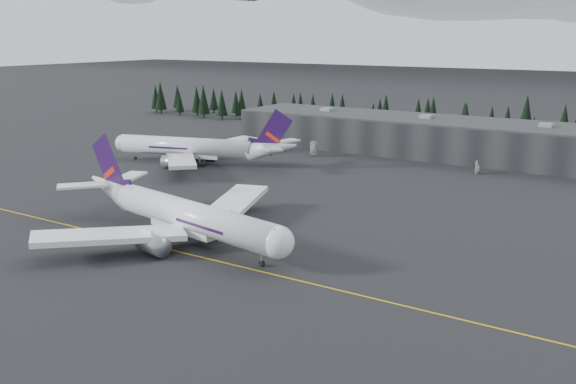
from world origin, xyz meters
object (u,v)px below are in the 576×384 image
Objects in this scene: jet_parked at (201,148)px; gse_vehicle_b at (477,172)px; terminal at (453,138)px; jet_main at (177,212)px; gse_vehicle_a at (314,154)px.

jet_parked reaches higher than gse_vehicle_b.
jet_parked is 87.18m from gse_vehicle_b.
jet_parked reaches higher than terminal.
terminal is 2.55× the size of jet_parked.
terminal is at bearing 91.97° from jet_main.
gse_vehicle_b is (56.64, 1.85, -0.05)m from gse_vehicle_a.
terminal reaches higher than gse_vehicle_b.
gse_vehicle_b is (16.03, -23.86, -5.61)m from terminal.
gse_vehicle_b is (80.24, 33.78, -4.63)m from jet_parked.
terminal reaches higher than gse_vehicle_a.
gse_vehicle_a is at bearing -142.38° from jet_parked.
jet_parked is 15.53× the size of gse_vehicle_b.
jet_parked is at bearing -138.07° from gse_vehicle_a.
terminal is 121.49m from jet_main.
jet_parked reaches higher than gse_vehicle_a.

